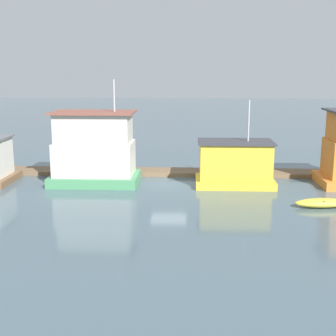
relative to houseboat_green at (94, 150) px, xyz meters
name	(u,v)px	position (x,y,z in m)	size (l,w,h in m)	color
ground_plane	(169,185)	(5.21, -0.19, -2.35)	(200.00, 200.00, 0.00)	#475B66
dock_walkway	(171,172)	(5.21, 3.21, -2.20)	(42.40, 2.13, 0.30)	brown
houseboat_green	(94,150)	(0.00, 0.00, 0.00)	(6.10, 3.84, 7.24)	#4C9360
houseboat_yellow	(235,164)	(9.79, -0.15, -0.85)	(5.37, 3.29, 5.90)	gold
dinghy_yellow	(322,203)	(14.42, -5.25, -2.09)	(3.29, 1.35, 0.53)	yellow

